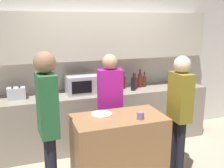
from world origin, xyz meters
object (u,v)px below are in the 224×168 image
at_px(bottle_4, 140,80).
at_px(person_left, 180,107).
at_px(potted_plant, 182,74).
at_px(bottle_0, 120,84).
at_px(person_center, 110,101).
at_px(person_right, 48,117).
at_px(bottle_5, 144,81).
at_px(bottle_1, 123,82).
at_px(microwave, 82,84).
at_px(plate_on_island, 101,114).
at_px(bottle_3, 135,83).
at_px(bottle_2, 133,84).
at_px(cup_0, 140,115).
at_px(toaster, 16,93).

distance_m(bottle_4, person_left, 1.31).
bearing_deg(potted_plant, bottle_0, 178.98).
distance_m(person_center, person_right, 1.12).
bearing_deg(bottle_0, bottle_5, 4.19).
distance_m(bottle_0, bottle_1, 0.09).
distance_m(potted_plant, person_center, 1.76).
bearing_deg(potted_plant, microwave, -179.95).
xyz_separation_m(bottle_4, plate_on_island, (-1.06, -1.15, -0.10)).
bearing_deg(bottle_0, bottle_1, 23.41).
relative_size(bottle_3, person_left, 0.16).
height_order(potted_plant, person_left, person_left).
bearing_deg(bottle_2, person_right, -142.28).
distance_m(potted_plant, bottle_1, 1.14).
bearing_deg(bottle_5, bottle_3, -163.74).
relative_size(potted_plant, cup_0, 4.51).
distance_m(toaster, person_center, 1.42).
relative_size(potted_plant, bottle_3, 1.49).
distance_m(bottle_0, person_left, 1.32).
height_order(person_center, person_right, person_right).
bearing_deg(microwave, bottle_0, 2.03).
bearing_deg(microwave, bottle_2, -7.79).
xyz_separation_m(toaster, person_right, (0.33, -1.29, 0.05)).
xyz_separation_m(bottle_2, plate_on_island, (-0.85, -0.98, -0.09)).
xyz_separation_m(bottle_2, bottle_5, (0.29, 0.17, -0.01)).
height_order(bottle_2, bottle_4, bottle_4).
bearing_deg(person_center, potted_plant, -149.78).
bearing_deg(person_left, person_right, 92.74).
height_order(bottle_1, person_left, person_left).
height_order(potted_plant, person_center, person_center).
relative_size(microwave, bottle_0, 1.93).
bearing_deg(bottle_3, toaster, 179.92).
height_order(bottle_1, cup_0, bottle_1).
bearing_deg(person_left, bottle_3, 4.93).
bearing_deg(bottle_0, microwave, -177.97).
bearing_deg(bottle_2, bottle_3, 52.36).
xyz_separation_m(bottle_0, plate_on_island, (-0.67, -1.12, -0.08)).
bearing_deg(cup_0, person_left, 12.33).
relative_size(potted_plant, bottle_2, 1.32).
bearing_deg(person_left, bottle_5, -4.20).
height_order(toaster, bottle_2, bottle_2).
relative_size(bottle_2, person_center, 0.18).
distance_m(toaster, potted_plant, 2.88).
bearing_deg(bottle_3, bottle_4, 27.77).
relative_size(microwave, potted_plant, 1.32).
height_order(microwave, cup_0, microwave).
bearing_deg(microwave, bottle_1, 4.63).
distance_m(bottle_3, bottle_4, 0.14).
xyz_separation_m(bottle_2, person_center, (-0.60, -0.55, -0.07)).
relative_size(bottle_1, bottle_2, 0.96).
xyz_separation_m(bottle_0, person_right, (-1.33, -1.31, 0.04)).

